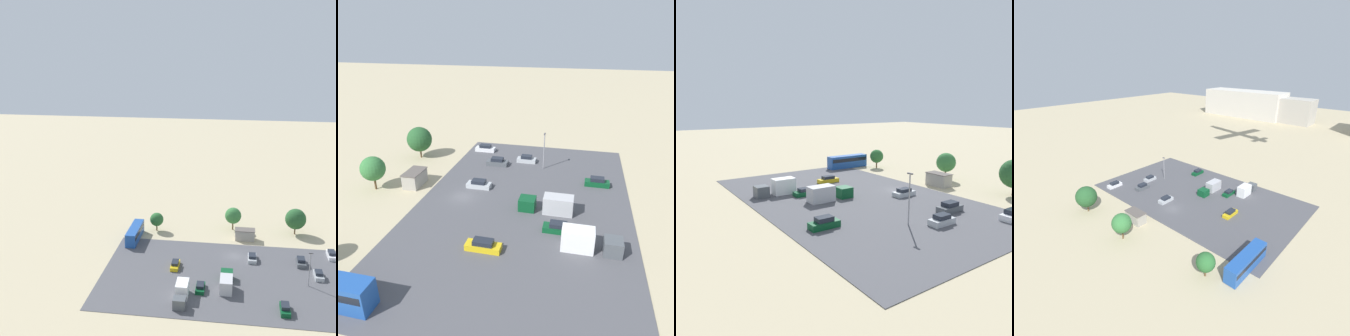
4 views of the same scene
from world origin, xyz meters
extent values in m
plane|color=tan|center=(0.00, 0.00, 0.00)|extent=(400.00, 400.00, 0.00)
cube|color=#4C4C51|center=(0.00, 10.62, 0.04)|extent=(57.42, 34.48, 0.08)
cube|color=#9E998E|center=(-2.53, -10.29, 1.33)|extent=(4.87, 2.70, 2.66)
cube|color=#59514C|center=(-2.53, -10.29, 2.72)|extent=(5.11, 2.94, 0.12)
cube|color=#1E4C9E|center=(25.52, -6.13, 1.74)|extent=(2.56, 11.49, 3.33)
cube|color=black|center=(25.52, -6.13, 2.34)|extent=(2.60, 11.03, 0.93)
cube|color=#ADB2B7|center=(-4.19, 1.55, 0.50)|extent=(1.95, 4.38, 0.84)
cube|color=#1E232D|center=(-4.19, 1.55, 1.23)|extent=(1.64, 2.45, 0.62)
cube|color=#4C5156|center=(-15.16, 2.14, 0.56)|extent=(1.98, 4.42, 0.95)
cube|color=#1E232D|center=(-15.16, 2.14, 1.38)|extent=(1.66, 2.47, 0.70)
cube|color=gold|center=(13.13, 7.71, 0.51)|extent=(1.73, 4.75, 0.86)
cube|color=#1E232D|center=(13.13, 7.71, 1.25)|extent=(1.45, 2.66, 0.63)
cube|color=silver|center=(-22.79, -2.79, 0.53)|extent=(1.82, 4.57, 0.91)
cube|color=#1E232D|center=(-22.79, -2.79, 1.32)|extent=(1.52, 2.56, 0.67)
cube|color=#ADB2B7|center=(-18.24, 7.87, 0.52)|extent=(1.83, 4.04, 0.88)
cube|color=#1E232D|center=(-18.24, 7.87, 1.29)|extent=(1.53, 2.26, 0.65)
cube|color=#0C4723|center=(-9.87, 22.55, 0.56)|extent=(1.81, 4.43, 0.96)
cube|color=#1E232D|center=(-9.87, 22.55, 1.39)|extent=(1.52, 2.48, 0.70)
cube|color=#0C4723|center=(6.66, 16.90, 0.50)|extent=(1.81, 4.34, 0.84)
cube|color=#1E232D|center=(6.66, 16.90, 1.22)|extent=(1.52, 2.43, 0.61)
cube|color=#0C4723|center=(1.42, 11.50, 1.07)|extent=(2.58, 2.60, 1.97)
cube|color=#B2B2B7|center=(1.42, 16.40, 1.49)|extent=(2.58, 4.61, 2.82)
cube|color=#4C5156|center=(10.08, 24.19, 1.14)|extent=(2.43, 2.38, 2.13)
cube|color=white|center=(10.08, 19.70, 1.60)|extent=(2.43, 4.22, 3.04)
cylinder|color=brown|center=(-15.68, -15.78, 1.12)|extent=(0.36, 0.36, 2.24)
sphere|color=#235128|center=(-15.68, -15.78, 4.28)|extent=(5.45, 5.45, 5.45)
cylinder|color=brown|center=(20.95, -12.76, 0.92)|extent=(0.36, 0.36, 1.83)
sphere|color=#28602D|center=(20.95, -12.76, 3.19)|extent=(3.63, 3.63, 3.63)
cylinder|color=brown|center=(0.66, -16.47, 1.19)|extent=(0.36, 0.36, 2.39)
sphere|color=#337038|center=(0.66, -16.47, 4.03)|extent=(4.39, 4.39, 4.39)
cylinder|color=gray|center=(-15.55, 11.87, 3.74)|extent=(0.20, 0.20, 7.31)
cube|color=#4C4C51|center=(-15.55, 11.87, 7.57)|extent=(0.90, 0.28, 0.20)
camera|label=1|loc=(0.27, 103.07, 49.69)|focal=50.00mm
camera|label=2|loc=(46.85, 18.85, 27.03)|focal=35.00mm
camera|label=3|loc=(-47.24, 44.75, 16.96)|focal=35.00mm
camera|label=4|loc=(42.99, -43.04, 36.74)|focal=28.00mm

